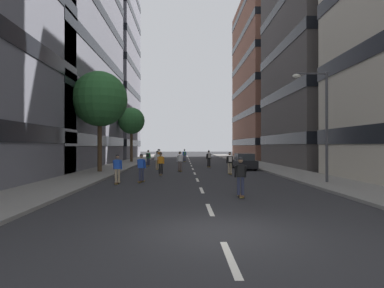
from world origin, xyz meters
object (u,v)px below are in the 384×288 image
at_px(street_tree_near, 131,121).
at_px(streetlamp_right, 321,114).
at_px(skater_4, 180,160).
at_px(skater_10, 161,162).
at_px(parked_car_near, 244,162).
at_px(skater_3, 158,154).
at_px(skater_0, 209,158).
at_px(skater_5, 157,159).
at_px(skater_7, 117,167).
at_px(skater_9, 230,161).
at_px(skater_6, 160,155).
at_px(skater_11, 241,175).
at_px(skater_8, 185,155).
at_px(skater_1, 141,166).
at_px(street_tree_mid, 100,99).
at_px(skater_2, 148,157).

relative_size(street_tree_near, streetlamp_right, 1.12).
bearing_deg(skater_4, skater_10, -113.12).
relative_size(parked_car_near, streetlamp_right, 0.68).
bearing_deg(skater_3, skater_0, -63.41).
distance_m(skater_5, skater_7, 11.85).
bearing_deg(skater_9, streetlamp_right, -57.14).
xyz_separation_m(skater_6, skater_9, (6.97, -19.19, 0.03)).
relative_size(skater_0, skater_11, 1.00).
bearing_deg(skater_8, skater_6, -168.27).
distance_m(skater_0, skater_7, 16.07).
bearing_deg(street_tree_near, skater_0, -45.06).
height_order(skater_0, skater_10, same).
relative_size(skater_7, skater_9, 1.00).
distance_m(skater_5, skater_10, 6.06).
relative_size(skater_1, skater_6, 1.00).
xyz_separation_m(street_tree_near, skater_3, (3.40, 2.83, -4.56)).
distance_m(skater_6, skater_9, 20.42).
distance_m(skater_3, skater_4, 18.29).
xyz_separation_m(street_tree_near, skater_5, (4.46, -12.55, -4.59)).
distance_m(streetlamp_right, skater_8, 28.03).
distance_m(street_tree_mid, skater_2, 10.71).
xyz_separation_m(skater_5, skater_6, (-0.77, 13.70, 0.00)).
bearing_deg(skater_8, skater_5, -100.58).
bearing_deg(skater_7, skater_6, 88.50).
height_order(parked_car_near, skater_7, skater_7).
relative_size(skater_4, skater_7, 1.00).
xyz_separation_m(skater_2, skater_10, (2.15, -10.88, -0.03)).
relative_size(street_tree_mid, streetlamp_right, 1.28).
xyz_separation_m(street_tree_mid, skater_4, (6.66, 1.41, -5.16)).
height_order(street_tree_near, skater_2, street_tree_near).
relative_size(parked_car_near, skater_7, 2.47).
bearing_deg(skater_3, skater_2, -91.82).
distance_m(skater_5, skater_11, 17.62).
bearing_deg(skater_8, streetlamp_right, -73.50).
xyz_separation_m(skater_8, skater_9, (3.52, -19.91, 0.00)).
distance_m(parked_car_near, skater_11, 17.11).
xyz_separation_m(streetlamp_right, skater_3, (-11.66, 27.67, -3.12)).
bearing_deg(skater_2, skater_7, -90.14).
relative_size(parked_car_near, skater_4, 2.47).
relative_size(skater_0, skater_7, 1.00).
bearing_deg(skater_0, skater_1, -111.08).
bearing_deg(skater_11, skater_9, 84.10).
bearing_deg(skater_10, skater_9, 5.52).
bearing_deg(skater_9, street_tree_near, 120.59).
distance_m(skater_3, skater_6, 1.71).
height_order(streetlamp_right, skater_6, streetlamp_right).
bearing_deg(skater_5, skater_10, -82.85).
relative_size(street_tree_mid, skater_5, 4.68).
xyz_separation_m(skater_1, skater_4, (2.33, 8.32, 0.00)).
height_order(skater_5, skater_8, same).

